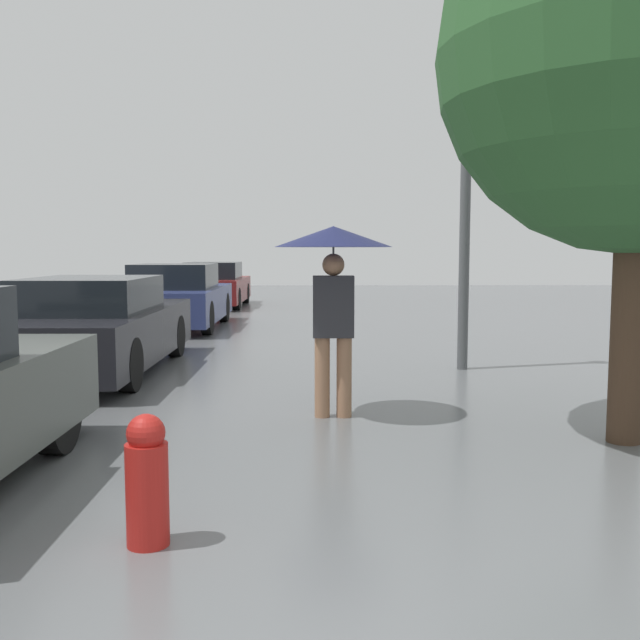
{
  "coord_description": "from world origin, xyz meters",
  "views": [
    {
      "loc": [
        -0.53,
        -1.8,
        1.56
      ],
      "look_at": [
        -0.47,
        4.79,
        0.92
      ],
      "focal_mm": 40.0,
      "sensor_mm": 36.0,
      "label": 1
    }
  ],
  "objects_px": {
    "parked_car_second": "(96,327)",
    "parked_car_farthest": "(215,286)",
    "street_lamp": "(466,177)",
    "tree": "(640,52)",
    "pedestrian": "(333,262)",
    "fire_hydrant": "(147,480)",
    "parked_car_third": "(177,298)"
  },
  "relations": [
    {
      "from": "parked_car_third",
      "to": "fire_hydrant",
      "type": "height_order",
      "value": "parked_car_third"
    },
    {
      "from": "parked_car_second",
      "to": "fire_hydrant",
      "type": "relative_size",
      "value": 6.05
    },
    {
      "from": "parked_car_farthest",
      "to": "parked_car_third",
      "type": "bearing_deg",
      "value": -90.09
    },
    {
      "from": "parked_car_third",
      "to": "fire_hydrant",
      "type": "distance_m",
      "value": 10.81
    },
    {
      "from": "street_lamp",
      "to": "pedestrian",
      "type": "bearing_deg",
      "value": -123.45
    },
    {
      "from": "parked_car_farthest",
      "to": "street_lamp",
      "type": "distance_m",
      "value": 11.67
    },
    {
      "from": "pedestrian",
      "to": "street_lamp",
      "type": "relative_size",
      "value": 0.4
    },
    {
      "from": "pedestrian",
      "to": "parked_car_third",
      "type": "distance_m",
      "value": 8.31
    },
    {
      "from": "parked_car_third",
      "to": "street_lamp",
      "type": "xyz_separation_m",
      "value": [
        4.72,
        -5.03,
        1.9
      ]
    },
    {
      "from": "parked_car_second",
      "to": "parked_car_farthest",
      "type": "xyz_separation_m",
      "value": [
        0.04,
        10.69,
        -0.0
      ]
    },
    {
      "from": "parked_car_second",
      "to": "parked_car_farthest",
      "type": "height_order",
      "value": "parked_car_farthest"
    },
    {
      "from": "parked_car_second",
      "to": "parked_car_farthest",
      "type": "bearing_deg",
      "value": 89.76
    },
    {
      "from": "pedestrian",
      "to": "tree",
      "type": "height_order",
      "value": "tree"
    },
    {
      "from": "street_lamp",
      "to": "fire_hydrant",
      "type": "relative_size",
      "value": 6.23
    },
    {
      "from": "street_lamp",
      "to": "tree",
      "type": "bearing_deg",
      "value": -80.93
    },
    {
      "from": "street_lamp",
      "to": "fire_hydrant",
      "type": "height_order",
      "value": "street_lamp"
    },
    {
      "from": "tree",
      "to": "parked_car_second",
      "type": "bearing_deg",
      "value": 147.42
    },
    {
      "from": "tree",
      "to": "parked_car_farthest",
      "type": "bearing_deg",
      "value": 110.55
    },
    {
      "from": "tree",
      "to": "fire_hydrant",
      "type": "distance_m",
      "value": 4.82
    },
    {
      "from": "pedestrian",
      "to": "parked_car_farthest",
      "type": "height_order",
      "value": "pedestrian"
    },
    {
      "from": "parked_car_farthest",
      "to": "tree",
      "type": "height_order",
      "value": "tree"
    },
    {
      "from": "pedestrian",
      "to": "street_lamp",
      "type": "distance_m",
      "value": 3.39
    },
    {
      "from": "parked_car_third",
      "to": "tree",
      "type": "distance_m",
      "value": 10.42
    },
    {
      "from": "parked_car_third",
      "to": "street_lamp",
      "type": "bearing_deg",
      "value": -46.84
    },
    {
      "from": "parked_car_second",
      "to": "street_lamp",
      "type": "distance_m",
      "value": 5.13
    },
    {
      "from": "parked_car_second",
      "to": "parked_car_third",
      "type": "relative_size",
      "value": 1.08
    },
    {
      "from": "parked_car_second",
      "to": "fire_hydrant",
      "type": "bearing_deg",
      "value": -70.57
    },
    {
      "from": "street_lamp",
      "to": "parked_car_farthest",
      "type": "bearing_deg",
      "value": 114.16
    },
    {
      "from": "pedestrian",
      "to": "street_lamp",
      "type": "bearing_deg",
      "value": 56.55
    },
    {
      "from": "pedestrian",
      "to": "tree",
      "type": "bearing_deg",
      "value": -21.02
    },
    {
      "from": "tree",
      "to": "pedestrian",
      "type": "bearing_deg",
      "value": 158.98
    },
    {
      "from": "parked_car_second",
      "to": "street_lamp",
      "type": "height_order",
      "value": "street_lamp"
    }
  ]
}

